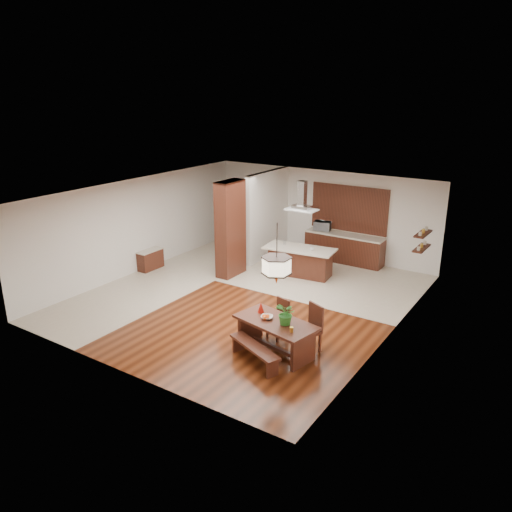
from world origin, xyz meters
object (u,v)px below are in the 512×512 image
Objects in this scene: foliage_plant at (286,314)px; microwave at (322,226)px; hallway_console at (150,260)px; island_cup at (312,249)px; dining_bench at (254,354)px; range_hood at (302,196)px; dining_chair_left at (278,319)px; dining_chair_right at (308,329)px; pendant_lantern at (277,254)px; fruit_bowl at (267,317)px; dining_table at (276,329)px; kitchen_island at (300,261)px.

microwave is (-2.29, 6.38, 0.11)m from foliage_plant.
hallway_console is 5.08m from island_cup.
microwave is (-1.90, 6.99, 0.90)m from dining_bench.
dining_chair_left is at bearing -68.71° from range_hood.
hallway_console is 6.83m from dining_chair_right.
dining_chair_right reaches higher than hallway_console.
island_cup is at bearing 104.25° from dining_bench.
dining_chair_left is 0.69× the size of pendant_lantern.
fruit_bowl is 2.22× the size of island_cup.
hallway_console is 5.72m from microwave.
dining_chair_left is 3.95m from island_cup.
island_cup is at bearing 107.74° from dining_table.
dining_table is 1.47× the size of pendant_lantern.
hallway_console is 5.17m from range_hood.
range_hood reaches higher than dining_table.
microwave reaches higher than kitchen_island.
hallway_console is 6.74m from pendant_lantern.
fruit_bowl is (-0.23, 0.01, -1.47)m from pendant_lantern.
pendant_lantern is 1.46× the size of range_hood.
dining_bench is 7.30m from microwave.
fruit_bowl is (0.10, -0.62, 0.32)m from dining_chair_left.
dining_table is 5.19m from range_hood.
dining_chair_right is at bearing -66.41° from kitchen_island.
kitchen_island reaches higher than fruit_bowl.
range_hood is (-1.82, 4.47, 1.92)m from dining_table.
dining_bench is 2.64× the size of microwave.
kitchen_island is (-1.82, 4.46, -0.09)m from dining_table.
dining_chair_left is at bearing -168.03° from dining_chair_right.
range_hood reaches higher than dining_bench.
island_cup is (-1.08, 3.77, 0.47)m from dining_chair_left.
dining_table is 0.73m from dining_bench.
dining_table is 0.52m from foliage_plant.
pendant_lantern is 2.64× the size of foliage_plant.
dining_chair_right reaches higher than dining_table.
dining_chair_left is 7.85× the size of island_cup.
foliage_plant reaches higher than island_cup.
foliage_plant is (0.26, -0.02, 0.44)m from dining_table.
range_hood is at bearing 126.12° from dining_chair_left.
kitchen_island is (-2.09, 4.48, -0.54)m from foliage_plant.
hallway_console is 0.98× the size of range_hood.
microwave is at bearing 121.34° from dining_chair_left.
hallway_console is at bearing -146.08° from microwave.
dining_table is 2.14× the size of range_hood.
pendant_lantern is at bearing -47.54° from dining_chair_left.
hallway_console is 6.59m from dining_bench.
fruit_bowl is at bearing -21.96° from hallway_console.
pendant_lantern is 0.59× the size of kitchen_island.
microwave is at bearing 45.21° from hallway_console.
hallway_console is at bearing 159.39° from foliage_plant.
hallway_console is 5.95m from dining_chair_left.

